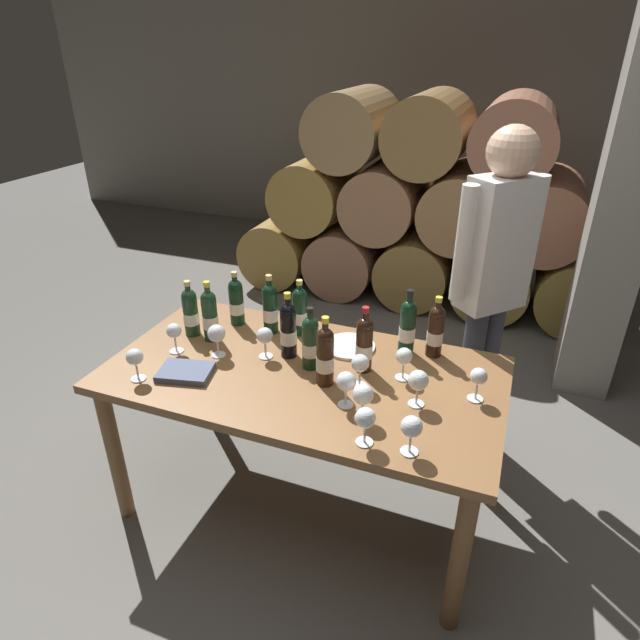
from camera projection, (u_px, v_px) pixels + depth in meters
ground_plane at (306, 499)px, 2.68m from camera, size 14.00×14.00×0.00m
cellar_back_wall at (461, 108)px, 5.50m from camera, size 10.00×0.24×2.80m
barrel_stack at (424, 212)px, 4.48m from camera, size 3.12×0.90×1.69m
stone_pillar at (629, 188)px, 2.98m from camera, size 0.32×0.32×2.60m
dining_table at (304, 388)px, 2.37m from camera, size 1.70×0.90×0.76m
wine_bottle_0 at (210, 315)px, 2.51m from camera, size 0.07×0.07×0.30m
wine_bottle_1 at (236, 301)px, 2.66m from camera, size 0.07×0.07×0.28m
wine_bottle_2 at (310, 342)px, 2.30m from camera, size 0.07×0.07×0.29m
wine_bottle_3 at (407, 326)px, 2.40m from camera, size 0.07×0.07×0.31m
wine_bottle_4 at (300, 311)px, 2.57m from camera, size 0.07×0.07×0.28m
wine_bottle_5 at (364, 343)px, 2.28m from camera, size 0.07×0.07×0.30m
wine_bottle_6 at (288, 329)px, 2.38m from camera, size 0.07×0.07×0.31m
wine_bottle_7 at (325, 356)px, 2.18m from camera, size 0.07×0.07×0.31m
wine_bottle_8 at (191, 312)px, 2.56m from camera, size 0.07×0.07×0.28m
wine_bottle_9 at (435, 330)px, 2.39m from camera, size 0.07×0.07×0.29m
wine_bottle_10 at (270, 308)px, 2.58m from camera, size 0.07×0.07×0.30m
wine_glass_0 at (478, 378)px, 2.10m from camera, size 0.07×0.07×0.14m
wine_glass_1 at (360, 364)px, 2.18m from camera, size 0.07×0.07×0.15m
wine_glass_2 at (265, 337)px, 2.38m from camera, size 0.07×0.07×0.15m
wine_glass_3 at (412, 428)px, 1.82m from camera, size 0.08×0.08×0.15m
wine_glass_4 at (346, 383)px, 2.06m from camera, size 0.08×0.08×0.15m
wine_glass_5 at (365, 419)px, 1.86m from camera, size 0.07×0.07×0.15m
wine_glass_6 at (174, 332)px, 2.42m from camera, size 0.07×0.07×0.14m
wine_glass_7 at (217, 334)px, 2.39m from camera, size 0.08×0.08×0.15m
wine_glass_8 at (135, 358)px, 2.22m from camera, size 0.07×0.07×0.15m
wine_glass_9 at (418, 381)px, 2.06m from camera, size 0.08×0.08×0.15m
wine_glass_10 at (363, 395)px, 1.98m from camera, size 0.08×0.08×0.15m
wine_glass_11 at (404, 357)px, 2.23m from camera, size 0.07×0.07×0.15m
tasting_notebook at (186, 372)px, 2.29m from camera, size 0.25×0.21×0.03m
serving_plate at (349, 346)px, 2.50m from camera, size 0.24×0.24×0.01m
sommelier_presenting at (494, 270)px, 2.60m from camera, size 0.36×0.39×1.72m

